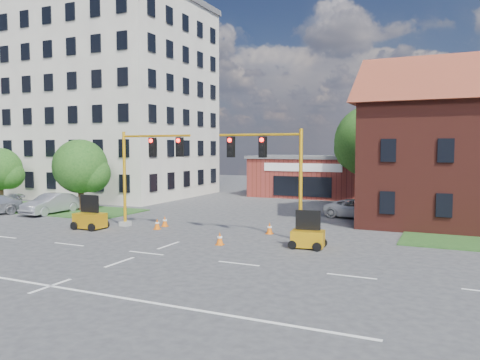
{
  "coord_description": "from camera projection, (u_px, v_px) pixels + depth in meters",
  "views": [
    {
      "loc": [
        13.57,
        -18.68,
        5.18
      ],
      "look_at": [
        0.51,
        10.0,
        2.98
      ],
      "focal_mm": 35.0,
      "sensor_mm": 36.0,
      "label": 1
    }
  ],
  "objects": [
    {
      "name": "ground",
      "position": [
        146.0,
        253.0,
        22.93
      ],
      "size": [
        120.0,
        120.0,
        0.0
      ],
      "primitive_type": "plane",
      "color": "#3A3A3C",
      "rests_on": "ground"
    },
    {
      "name": "grass_verge_nw",
      "position": [
        24.0,
        207.0,
        40.27
      ],
      "size": [
        22.0,
        6.0,
        0.08
      ],
      "primitive_type": "cube",
      "color": "#1F491B",
      "rests_on": "ground"
    },
    {
      "name": "lane_markings",
      "position": [
        105.0,
        267.0,
        20.2
      ],
      "size": [
        60.0,
        36.0,
        0.01
      ],
      "primitive_type": null,
      "color": "white",
      "rests_on": "ground"
    },
    {
      "name": "office_block",
      "position": [
        113.0,
        100.0,
        50.36
      ],
      "size": [
        18.4,
        15.4,
        20.6
      ],
      "color": "beige",
      "rests_on": "ground"
    },
    {
      "name": "brick_shop",
      "position": [
        313.0,
        176.0,
        50.0
      ],
      "size": [
        12.4,
        8.4,
        4.3
      ],
      "color": "maroon",
      "rests_on": "ground"
    },
    {
      "name": "tree_large",
      "position": [
        375.0,
        144.0,
        44.29
      ],
      "size": [
        7.32,
        6.97,
        9.2
      ],
      "color": "#311C11",
      "rests_on": "ground"
    },
    {
      "name": "tree_nw_front",
      "position": [
        83.0,
        168.0,
        37.98
      ],
      "size": [
        4.6,
        4.38,
        5.83
      ],
      "color": "#311C11",
      "rests_on": "ground"
    },
    {
      "name": "tree_nw_rear",
      "position": [
        3.0,
        171.0,
        42.61
      ],
      "size": [
        4.02,
        3.83,
        5.13
      ],
      "color": "#311C11",
      "rests_on": "ground"
    },
    {
      "name": "signal_mast_west",
      "position": [
        145.0,
        167.0,
        29.9
      ],
      "size": [
        5.3,
        0.6,
        6.2
      ],
      "color": "gray",
      "rests_on": "ground"
    },
    {
      "name": "signal_mast_east",
      "position": [
        273.0,
        170.0,
        26.3
      ],
      "size": [
        5.3,
        0.6,
        6.2
      ],
      "color": "gray",
      "rests_on": "ground"
    },
    {
      "name": "trailer_west",
      "position": [
        90.0,
        219.0,
        29.65
      ],
      "size": [
        1.85,
        1.26,
        2.08
      ],
      "rotation": [
        0.0,
        0.0,
        -0.02
      ],
      "color": "yellow",
      "rests_on": "ground"
    },
    {
      "name": "trailer_east",
      "position": [
        308.0,
        237.0,
        24.03
      ],
      "size": [
        1.77,
        1.29,
        1.87
      ],
      "rotation": [
        0.0,
        0.0,
        0.13
      ],
      "color": "yellow",
      "rests_on": "ground"
    },
    {
      "name": "cone_a",
      "position": [
        157.0,
        224.0,
        29.56
      ],
      "size": [
        0.4,
        0.4,
        0.7
      ],
      "color": "orange",
      "rests_on": "ground"
    },
    {
      "name": "cone_b",
      "position": [
        165.0,
        221.0,
        30.59
      ],
      "size": [
        0.4,
        0.4,
        0.7
      ],
      "color": "orange",
      "rests_on": "ground"
    },
    {
      "name": "cone_c",
      "position": [
        220.0,
        239.0,
        24.82
      ],
      "size": [
        0.4,
        0.4,
        0.7
      ],
      "color": "orange",
      "rests_on": "ground"
    },
    {
      "name": "cone_d",
      "position": [
        270.0,
        228.0,
        27.97
      ],
      "size": [
        0.4,
        0.4,
        0.7
      ],
      "color": "orange",
      "rests_on": "ground"
    },
    {
      "name": "pickup_white",
      "position": [
        359.0,
        209.0,
        34.19
      ],
      "size": [
        5.18,
        2.85,
        1.37
      ],
      "primitive_type": "imported",
      "rotation": [
        0.0,
        0.0,
        1.45
      ],
      "color": "silver",
      "rests_on": "ground"
    },
    {
      "name": "sedan_silver_front",
      "position": [
        51.0,
        204.0,
        36.43
      ],
      "size": [
        1.75,
        4.86,
        1.6
      ],
      "primitive_type": "imported",
      "rotation": [
        0.0,
        0.0,
        -0.01
      ],
      "color": "#A6A7AD",
      "rests_on": "ground"
    }
  ]
}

